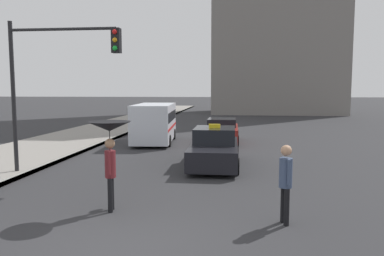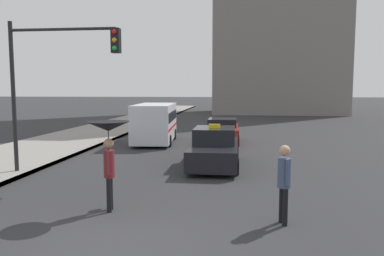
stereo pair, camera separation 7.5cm
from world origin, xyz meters
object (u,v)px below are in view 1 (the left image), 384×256
at_px(pedestrian_man, 286,178).
at_px(traffic_light, 56,68).
at_px(sedan_red, 222,131).
at_px(pedestrian_with_umbrella, 110,138).
at_px(ambulance_van, 155,121).
at_px(taxi, 214,149).

height_order(pedestrian_man, traffic_light, traffic_light).
distance_m(sedan_red, pedestrian_with_umbrella, 12.68).
xyz_separation_m(sedan_red, pedestrian_man, (1.83, -12.85, 0.42)).
xyz_separation_m(ambulance_van, traffic_light, (-1.50, -8.60, 2.50)).
bearing_deg(pedestrian_with_umbrella, pedestrian_man, -105.13).
bearing_deg(taxi, traffic_light, 25.09).
bearing_deg(ambulance_van, traffic_light, 75.68).
xyz_separation_m(sedan_red, traffic_light, (-5.28, -9.05, 3.08)).
relative_size(sedan_red, ambulance_van, 0.81).
xyz_separation_m(pedestrian_man, traffic_light, (-7.11, 3.80, 2.66)).
height_order(sedan_red, pedestrian_with_umbrella, pedestrian_with_umbrella).
relative_size(pedestrian_man, traffic_light, 0.34).
bearing_deg(pedestrian_man, taxi, -175.69).
distance_m(pedestrian_with_umbrella, pedestrian_man, 4.25).
bearing_deg(pedestrian_man, traffic_light, -130.75).
bearing_deg(traffic_light, sedan_red, 59.73).
bearing_deg(ambulance_van, taxi, 116.65).
xyz_separation_m(taxi, pedestrian_man, (1.90, -6.24, 0.37)).
distance_m(taxi, ambulance_van, 7.21).
relative_size(ambulance_van, pedestrian_man, 2.92).
bearing_deg(traffic_light, pedestrian_with_umbrella, -48.76).
bearing_deg(traffic_light, taxi, 25.09).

